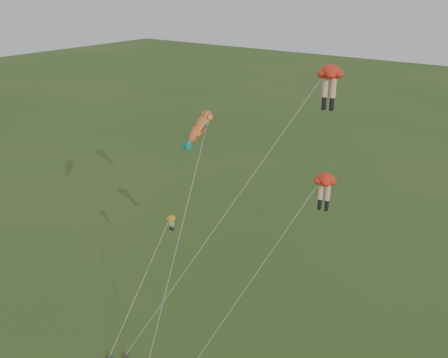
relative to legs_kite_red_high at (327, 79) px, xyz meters
The scene contains 4 objects.
legs_kite_red_high is the anchor object (origin of this frame).
legs_kite_red_mid 6.74m from the legs_kite_red_high, 62.47° to the right, with size 7.77×6.39×15.24m.
legs_kite_yellow 17.59m from the legs_kite_red_high, 165.96° to the right, with size 1.48×8.86×8.17m.
fish_kite 9.21m from the legs_kite_red_high, 158.49° to the right, with size 1.19×8.75×17.69m.
Camera 1 is at (19.99, -20.83, 25.95)m, focal length 40.00 mm.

